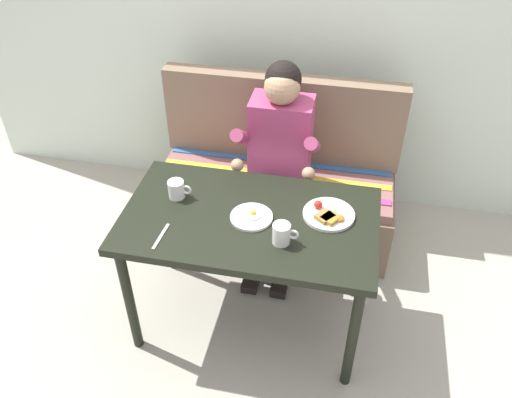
{
  "coord_description": "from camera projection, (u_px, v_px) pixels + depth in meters",
  "views": [
    {
      "loc": [
        0.41,
        -1.83,
        2.33
      ],
      "look_at": [
        0.0,
        0.15,
        0.72
      ],
      "focal_mm": 37.0,
      "sensor_mm": 36.0,
      "label": 1
    }
  ],
  "objects": [
    {
      "name": "ground_plane",
      "position": [
        251.0,
        317.0,
        2.92
      ],
      "size": [
        8.0,
        8.0,
        0.0
      ],
      "primitive_type": "plane",
      "color": "#ABA595"
    },
    {
      "name": "plate_eggs",
      "position": [
        252.0,
        217.0,
        2.45
      ],
      "size": [
        0.2,
        0.2,
        0.04
      ],
      "color": "white",
      "rests_on": "table"
    },
    {
      "name": "plate_breakfast",
      "position": [
        328.0,
        215.0,
        2.46
      ],
      "size": [
        0.24,
        0.24,
        0.05
      ],
      "color": "white",
      "rests_on": "table"
    },
    {
      "name": "coffee_mug",
      "position": [
        177.0,
        189.0,
        2.55
      ],
      "size": [
        0.12,
        0.08,
        0.09
      ],
      "color": "white",
      "rests_on": "table"
    },
    {
      "name": "back_wall",
      "position": [
        295.0,
        5.0,
        3.08
      ],
      "size": [
        4.4,
        0.1,
        2.6
      ],
      "primitive_type": "cube",
      "color": "silver",
      "rests_on": "ground"
    },
    {
      "name": "table",
      "position": [
        250.0,
        230.0,
        2.51
      ],
      "size": [
        1.2,
        0.7,
        0.73
      ],
      "color": "black",
      "rests_on": "ground"
    },
    {
      "name": "coffee_mug_second",
      "position": [
        282.0,
        233.0,
        2.3
      ],
      "size": [
        0.12,
        0.08,
        0.1
      ],
      "color": "white",
      "rests_on": "table"
    },
    {
      "name": "couch",
      "position": [
        276.0,
        188.0,
        3.3
      ],
      "size": [
        1.44,
        0.56,
        1.0
      ],
      "color": "#7A634D",
      "rests_on": "ground"
    },
    {
      "name": "fork",
      "position": [
        161.0,
        236.0,
        2.35
      ],
      "size": [
        0.03,
        0.17,
        0.0
      ],
      "primitive_type": "cube",
      "rotation": [
        0.0,
        0.0,
        -0.07
      ],
      "color": "silver",
      "rests_on": "table"
    },
    {
      "name": "person",
      "position": [
        279.0,
        148.0,
        2.9
      ],
      "size": [
        0.45,
        0.61,
        1.21
      ],
      "color": "#AE3F6A",
      "rests_on": "ground"
    }
  ]
}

